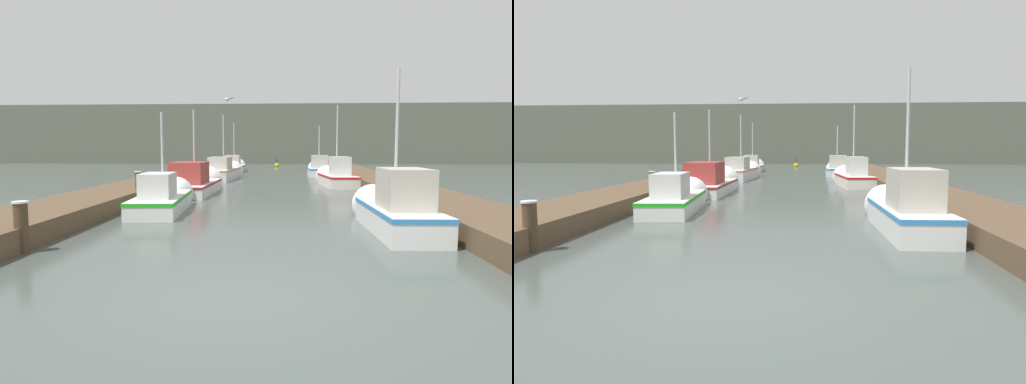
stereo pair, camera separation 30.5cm
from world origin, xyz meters
The scene contains 16 objects.
ground_plane centered at (0.00, 0.00, 0.00)m, with size 200.00×200.00×0.00m.
dock_left centered at (-5.64, 16.00, 0.26)m, with size 2.39×40.00×0.51m.
dock_right centered at (5.64, 16.00, 0.26)m, with size 2.39×40.00×0.51m.
distant_shore_ridge centered at (0.00, 56.18, 3.54)m, with size 120.00×16.00×7.08m.
fishing_boat_0 centered at (3.50, 5.72, 0.53)m, with size 1.45×4.98×4.32m.
fishing_boat_1 centered at (-3.28, 8.98, 0.40)m, with size 1.79×5.15×3.63m.
fishing_boat_2 centered at (-3.34, 14.67, 0.45)m, with size 1.88×6.01×4.34m.
fishing_boat_3 centered at (3.50, 18.85, 0.46)m, with size 1.90×5.06×4.66m.
fishing_boat_4 centered at (-3.14, 23.34, 0.49)m, with size 1.97×6.28×4.50m.
fishing_boat_5 centered at (3.26, 27.81, 0.44)m, with size 1.64×5.05×4.01m.
fishing_boat_6 centered at (-3.49, 32.54, 0.39)m, with size 1.77×6.16×4.60m.
mooring_piling_0 centered at (4.68, 26.86, 0.51)m, with size 0.23×0.23×1.01m.
mooring_piling_1 centered at (-4.48, 2.64, 0.53)m, with size 0.31×0.31×1.04m.
mooring_piling_2 centered at (-4.66, 10.47, 0.61)m, with size 0.25×0.25×1.20m.
channel_buoy centered at (-0.03, 41.04, 0.14)m, with size 0.50×0.50×1.00m.
seagull_lead centered at (-1.38, 10.78, 3.82)m, with size 0.55×0.33×0.12m.
Camera 2 is at (1.01, -5.94, 2.12)m, focal length 32.00 mm.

